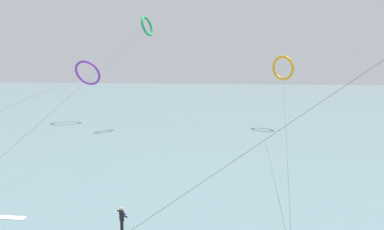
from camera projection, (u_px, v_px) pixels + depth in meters
sea_water at (237, 98)px, 112.10m from camera, size 400.00×200.00×0.08m
surfer_navy at (122, 223)px, 19.53m from camera, size 1.40×0.72×1.70m
kite_emerald at (147, 27)px, 54.59m from camera, size 1.94×42.88×17.86m
kite_violet at (87, 73)px, 61.14m from camera, size 5.34×44.20×11.06m
kite_amber at (283, 68)px, 55.01m from camera, size 4.53×42.60×11.69m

